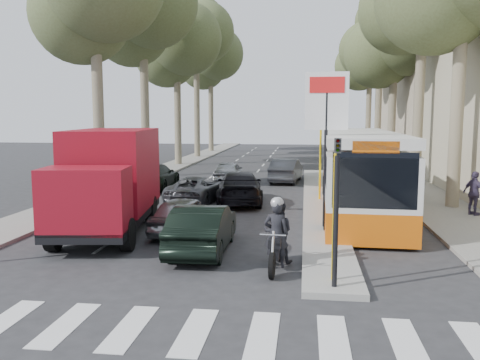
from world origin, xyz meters
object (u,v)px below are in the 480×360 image
object	(u,v)px
dark_hatchback	(203,228)
motorcycle	(277,235)
silver_hatchback	(183,215)
city_bus	(358,170)
red_truck	(109,179)

from	to	relation	value
dark_hatchback	motorcycle	bearing A→B (deg)	149.53
motorcycle	silver_hatchback	bearing A→B (deg)	137.47
dark_hatchback	city_bus	size ratio (longest dim) A/B	0.33
city_bus	motorcycle	distance (m)	9.03
dark_hatchback	motorcycle	distance (m)	2.66
red_truck	motorcycle	world-z (taller)	red_truck
city_bus	silver_hatchback	bearing A→B (deg)	-141.35
city_bus	red_truck	bearing A→B (deg)	-148.85
dark_hatchback	motorcycle	size ratio (longest dim) A/B	1.90
silver_hatchback	city_bus	bearing A→B (deg)	-138.43
city_bus	motorcycle	world-z (taller)	city_bus
silver_hatchback	dark_hatchback	size ratio (longest dim) A/B	0.88
red_truck	city_bus	world-z (taller)	red_truck
motorcycle	city_bus	bearing A→B (deg)	74.14
silver_hatchback	dark_hatchback	distance (m)	2.59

